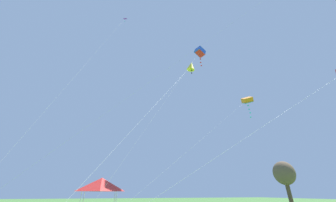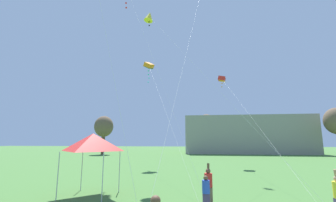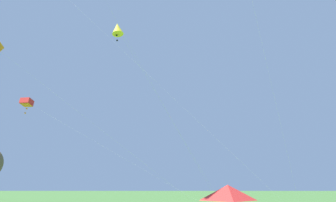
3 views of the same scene
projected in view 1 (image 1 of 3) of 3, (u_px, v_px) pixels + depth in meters
name	position (u px, v px, depth m)	size (l,w,h in m)	color
tree_near_right	(284.00, 174.00, 40.93)	(4.42, 4.42, 8.92)	brown
festival_tent	(101.00, 184.00, 16.00)	(2.91, 2.91, 3.68)	#B7B7BC
kite_blue_box_1	(200.00, 52.00, 30.01)	(10.13, 14.42, 23.57)	silver
kite_orange_box_2	(247.00, 101.00, 26.06)	(7.83, 19.41, 14.85)	silver
kite_yellow_diamond_4	(191.00, 66.00, 22.87)	(11.51, 11.50, 17.10)	silver
kite_purple_delta_5	(123.00, 21.00, 28.76)	(8.84, 7.46, 27.51)	silver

